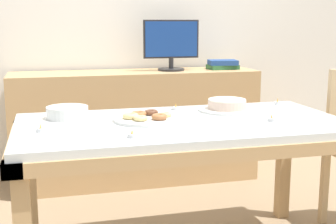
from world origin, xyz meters
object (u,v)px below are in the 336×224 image
(tealight_left_edge, at_px, (272,119))
(book_stack, at_px, (223,65))
(tealight_centre, at_px, (41,130))
(tealight_right_edge, at_px, (176,108))
(computer_monitor, at_px, (171,45))
(plate_stack, at_px, (67,112))
(cake_chocolate_round, at_px, (227,106))
(tealight_near_cakes, at_px, (278,103))
(pastry_platter, at_px, (147,118))
(tealight_near_front, at_px, (132,135))

(tealight_left_edge, bearing_deg, book_stack, 78.81)
(tealight_centre, relative_size, tealight_right_edge, 1.00)
(computer_monitor, relative_size, plate_stack, 2.02)
(cake_chocolate_round, height_order, tealight_near_cakes, cake_chocolate_round)
(tealight_centre, height_order, tealight_near_cakes, same)
(computer_monitor, distance_m, tealight_right_edge, 1.02)
(tealight_near_cakes, bearing_deg, tealight_right_edge, -178.90)
(tealight_right_edge, bearing_deg, computer_monitor, 76.56)
(tealight_near_cakes, xyz_separation_m, tealight_left_edge, (-0.26, -0.43, 0.00))
(tealight_near_cakes, bearing_deg, computer_monitor, 113.15)
(cake_chocolate_round, xyz_separation_m, tealight_left_edge, (0.11, -0.32, -0.02))
(book_stack, relative_size, tealight_centre, 5.89)
(tealight_centre, relative_size, tealight_left_edge, 1.00)
(tealight_right_edge, bearing_deg, plate_stack, -171.40)
(tealight_right_edge, height_order, tealight_near_cakes, same)
(book_stack, xyz_separation_m, tealight_left_edge, (-0.27, -1.37, -0.14))
(pastry_platter, relative_size, tealight_near_cakes, 8.62)
(book_stack, height_order, tealight_near_cakes, book_stack)
(plate_stack, relative_size, tealight_right_edge, 5.25)
(tealight_centre, bearing_deg, tealight_left_edge, -2.93)
(computer_monitor, bearing_deg, tealight_near_cakes, -66.85)
(computer_monitor, bearing_deg, tealight_centre, -125.85)
(cake_chocolate_round, distance_m, tealight_near_front, 0.77)
(plate_stack, relative_size, tealight_left_edge, 5.25)
(tealight_right_edge, bearing_deg, tealight_near_front, -121.36)
(tealight_centre, bearing_deg, computer_monitor, 54.15)
(plate_stack, xyz_separation_m, tealight_right_edge, (0.59, 0.09, -0.02))
(cake_chocolate_round, xyz_separation_m, plate_stack, (-0.86, 0.01, 0.00))
(computer_monitor, height_order, tealight_centre, computer_monitor)
(plate_stack, bearing_deg, cake_chocolate_round, -0.85)
(tealight_centre, xyz_separation_m, tealight_near_front, (0.37, -0.21, 0.00))
(plate_stack, bearing_deg, tealight_near_front, -63.13)
(tealight_near_cakes, distance_m, tealight_near_front, 1.14)
(cake_chocolate_round, height_order, tealight_near_front, cake_chocolate_round)
(book_stack, bearing_deg, tealight_near_front, -123.04)
(plate_stack, distance_m, tealight_left_edge, 1.02)
(pastry_platter, xyz_separation_m, tealight_left_edge, (0.59, -0.17, -0.00))
(pastry_platter, distance_m, tealight_centre, 0.52)
(cake_chocolate_round, xyz_separation_m, tealight_near_cakes, (0.37, 0.11, -0.02))
(tealight_left_edge, bearing_deg, cake_chocolate_round, 108.79)
(book_stack, relative_size, tealight_left_edge, 5.89)
(pastry_platter, distance_m, tealight_near_front, 0.35)
(book_stack, height_order, tealight_right_edge, book_stack)
(book_stack, relative_size, cake_chocolate_round, 0.75)
(book_stack, xyz_separation_m, tealight_centre, (-1.37, -1.32, -0.14))
(tealight_near_cakes, xyz_separation_m, tealight_near_front, (-0.98, -0.59, 0.00))
(cake_chocolate_round, relative_size, pastry_platter, 0.91)
(computer_monitor, distance_m, tealight_near_cakes, 1.06)
(cake_chocolate_round, height_order, tealight_left_edge, cake_chocolate_round)
(pastry_platter, height_order, tealight_near_cakes, pastry_platter)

